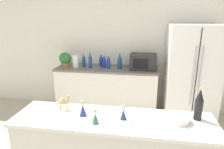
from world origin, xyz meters
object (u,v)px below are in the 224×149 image
(back_bottle_1, at_px, (84,60))
(microwave, at_px, (143,62))
(paper_towel_roll, at_px, (76,61))
(back_bottle_0, at_px, (120,61))
(potted_plant, at_px, (65,59))
(wise_man_figurine_crimson, at_px, (83,109))
(fruit_bowl, at_px, (180,119))
(wine_bottle, at_px, (199,105))
(back_bottle_5, at_px, (104,61))
(wise_man_figurine_purple, at_px, (123,113))
(back_bottle_2, at_px, (90,60))
(refrigerator, at_px, (191,75))
(back_bottle_3, at_px, (101,60))
(camel_figurine, at_px, (64,101))
(wise_man_figurine_blue, at_px, (95,117))
(back_bottle_4, at_px, (109,62))

(back_bottle_1, bearing_deg, microwave, -0.07)
(paper_towel_roll, distance_m, back_bottle_0, 0.86)
(potted_plant, xyz_separation_m, wise_man_figurine_crimson, (0.95, -1.95, -0.05))
(back_bottle_0, xyz_separation_m, fruit_bowl, (0.78, -1.93, -0.08))
(back_bottle_0, bearing_deg, wine_bottle, -62.74)
(back_bottle_5, distance_m, wise_man_figurine_purple, 2.08)
(microwave, bearing_deg, wise_man_figurine_purple, -94.62)
(wise_man_figurine_purple, bearing_deg, paper_towel_roll, 120.21)
(back_bottle_5, xyz_separation_m, fruit_bowl, (1.09, -1.97, -0.06))
(back_bottle_0, bearing_deg, back_bottle_2, -175.63)
(microwave, xyz_separation_m, back_bottle_5, (-0.74, -0.01, -0.02))
(paper_towel_roll, bearing_deg, wise_man_figurine_purple, -59.79)
(refrigerator, xyz_separation_m, back_bottle_0, (-1.28, 0.05, 0.20))
(refrigerator, height_order, back_bottle_3, refrigerator)
(paper_towel_roll, height_order, back_bottle_3, back_bottle_3)
(fruit_bowl, bearing_deg, back_bottle_3, 119.50)
(potted_plant, bearing_deg, microwave, 1.98)
(back_bottle_1, xyz_separation_m, back_bottle_2, (0.15, -0.10, 0.03))
(fruit_bowl, bearing_deg, wise_man_figurine_crimson, -178.82)
(potted_plant, relative_size, camel_figurine, 1.79)
(potted_plant, relative_size, paper_towel_roll, 1.20)
(back_bottle_2, xyz_separation_m, camel_figurine, (0.20, -1.81, -0.03))
(back_bottle_3, height_order, wise_man_figurine_purple, back_bottle_3)
(wine_bottle, height_order, wise_man_figurine_blue, wine_bottle)
(paper_towel_roll, relative_size, back_bottle_1, 0.89)
(back_bottle_5, distance_m, fruit_bowl, 2.25)
(back_bottle_0, relative_size, back_bottle_3, 1.20)
(back_bottle_1, relative_size, wise_man_figurine_blue, 1.85)
(back_bottle_2, distance_m, camel_figurine, 1.82)
(wise_man_figurine_purple, bearing_deg, refrigerator, 62.08)
(potted_plant, xyz_separation_m, back_bottle_2, (0.51, -0.04, 0.01))
(paper_towel_roll, height_order, back_bottle_0, back_bottle_0)
(microwave, bearing_deg, wise_man_figurine_blue, -100.72)
(back_bottle_1, relative_size, back_bottle_4, 1.08)
(paper_towel_roll, distance_m, camel_figurine, 1.90)
(back_bottle_0, bearing_deg, fruit_bowl, -67.98)
(refrigerator, relative_size, camel_figurine, 11.21)
(wise_man_figurine_blue, bearing_deg, back_bottle_0, 90.83)
(back_bottle_1, bearing_deg, fruit_bowl, -53.05)
(refrigerator, height_order, wise_man_figurine_crimson, refrigerator)
(refrigerator, bearing_deg, wise_man_figurine_purple, -117.92)
(potted_plant, distance_m, fruit_bowl, 2.68)
(refrigerator, distance_m, wine_bottle, 1.85)
(wise_man_figurine_purple, bearing_deg, back_bottle_1, 116.03)
(back_bottle_0, distance_m, wise_man_figurine_crimson, 1.95)
(back_bottle_2, bearing_deg, wise_man_figurine_purple, -66.63)
(fruit_bowl, bearing_deg, potted_plant, 133.82)
(wine_bottle, relative_size, wise_man_figurine_purple, 2.13)
(back_bottle_5, xyz_separation_m, camel_figurine, (-0.05, -1.90, 0.00))
(microwave, height_order, wise_man_figurine_crimson, microwave)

